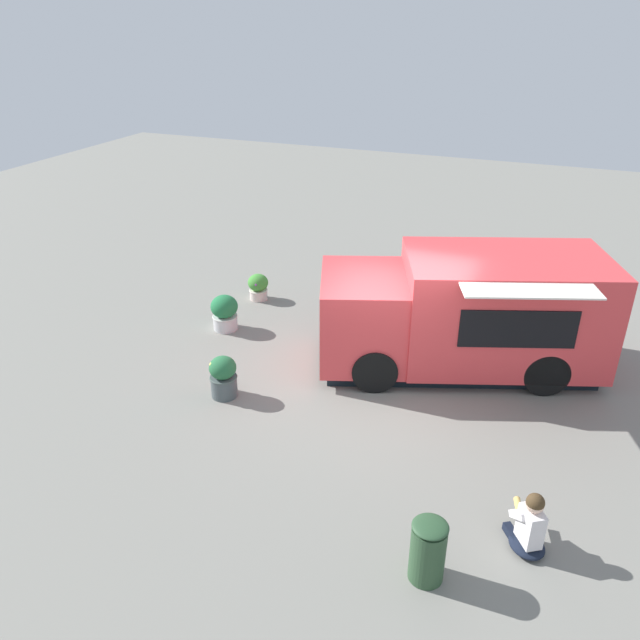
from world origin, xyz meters
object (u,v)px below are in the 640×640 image
food_truck (466,315)px  planter_flowering_side (225,312)px  person_customer (529,526)px  trash_bin (428,550)px  planter_flowering_far (258,286)px  planter_flowering_near (223,376)px

food_truck → planter_flowering_side: (-0.37, 5.02, -0.68)m
person_customer → trash_bin: (-0.94, 1.10, 0.08)m
planter_flowering_far → trash_bin: bearing=-139.5°
trash_bin → planter_flowering_side: bearing=48.7°
planter_flowering_near → trash_bin: 5.00m
planter_flowering_near → planter_flowering_side: planter_flowering_near is taller
food_truck → trash_bin: 5.32m
food_truck → person_customer: (-4.31, -1.63, -0.72)m
planter_flowering_near → trash_bin: trash_bin is taller
planter_flowering_far → planter_flowering_side: 1.65m
planter_flowering_side → food_truck: bearing=-85.8°
planter_flowering_near → planter_flowering_far: 4.15m
planter_flowering_near → planter_flowering_side: bearing=29.0°
trash_bin → planter_flowering_far: bearing=40.5°
food_truck → trash_bin: bearing=-174.2°
planter_flowering_far → planter_flowering_side: (-1.65, -0.03, 0.08)m
food_truck → trash_bin: size_ratio=6.46×
planter_flowering_far → food_truck: bearing=-104.2°
food_truck → planter_flowering_near: 4.65m
planter_flowering_far → trash_bin: (-6.53, -5.58, 0.11)m
food_truck → planter_flowering_near: bearing=125.4°
trash_bin → food_truck: bearing=5.8°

